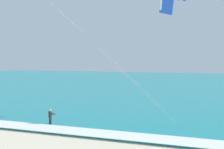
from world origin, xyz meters
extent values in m
cube|color=teal|center=(0.00, 73.14, 0.10)|extent=(200.00, 120.00, 0.20)
cube|color=white|center=(0.00, 14.14, 0.22)|extent=(200.00, 2.45, 0.04)
ellipsoid|color=yellow|center=(0.84, 15.76, 0.03)|extent=(0.99, 1.45, 0.05)
cube|color=black|center=(0.84, 15.99, 0.07)|extent=(0.17, 0.12, 0.04)
cube|color=black|center=(0.84, 15.54, 0.07)|extent=(0.17, 0.12, 0.04)
cylinder|color=#232328|center=(0.75, 15.80, 0.42)|extent=(0.14, 0.14, 0.84)
cylinder|color=#232328|center=(0.93, 15.72, 0.42)|extent=(0.14, 0.14, 0.84)
cube|color=#232328|center=(0.84, 15.76, 1.14)|extent=(0.39, 0.33, 0.60)
sphere|color=tan|center=(0.84, 15.76, 1.58)|extent=(0.22, 0.22, 0.22)
cylinder|color=#232328|center=(0.75, 15.98, 1.19)|extent=(0.30, 0.50, 0.22)
cylinder|color=#232328|center=(1.07, 15.83, 1.19)|extent=(0.30, 0.50, 0.22)
cylinder|color=black|center=(1.00, 16.11, 1.19)|extent=(0.51, 0.27, 0.04)
cube|color=#3F3F42|center=(0.89, 15.87, 0.92)|extent=(0.14, 0.12, 0.10)
cube|color=blue|center=(11.14, 22.20, 12.26)|extent=(1.73, 1.32, 1.95)
cube|color=white|center=(10.61, 22.04, 12.61)|extent=(0.53, 1.09, 1.52)
cylinder|color=#B2B2B7|center=(6.83, 15.99, 6.73)|extent=(12.32, 0.25, 11.07)
cylinder|color=#B2B2B7|center=(5.91, 19.15, 6.73)|extent=(10.48, 6.12, 11.07)
camera|label=1|loc=(15.68, -7.58, 6.51)|focal=44.37mm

